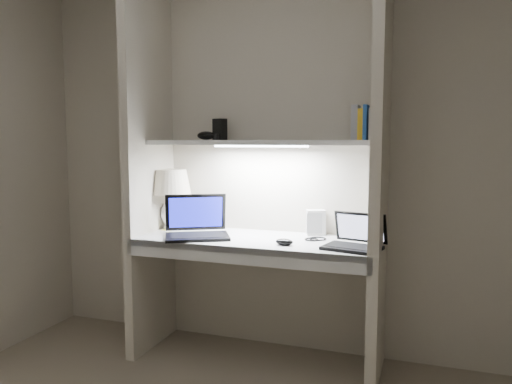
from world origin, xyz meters
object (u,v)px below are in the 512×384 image
at_px(laptop_main, 197,227).
at_px(laptop_netbook, 355,240).
at_px(speaker, 316,222).
at_px(table_lamp, 171,189).
at_px(book_row, 369,123).

xyz_separation_m(laptop_main, laptop_netbook, (0.98, -0.02, -0.01)).
height_order(laptop_netbook, speaker, laptop_netbook).
bearing_deg(laptop_netbook, speaker, 145.85).
relative_size(table_lamp, laptop_netbook, 1.15).
bearing_deg(table_lamp, speaker, 6.34).
distance_m(laptop_netbook, book_row, 0.69).
xyz_separation_m(laptop_netbook, book_row, (0.03, 0.24, 0.65)).
height_order(laptop_netbook, book_row, book_row).
height_order(laptop_main, laptop_netbook, laptop_main).
bearing_deg(laptop_netbook, book_row, 95.23).
distance_m(table_lamp, laptop_netbook, 1.29).
bearing_deg(speaker, laptop_main, -178.34).
relative_size(speaker, book_row, 0.78).
xyz_separation_m(table_lamp, speaker, (0.97, 0.11, -0.19)).
xyz_separation_m(laptop_netbook, speaker, (-0.29, 0.31, 0.04)).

